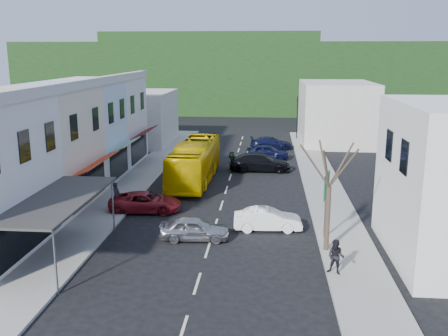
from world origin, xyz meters
TOP-DOWN VIEW (x-y plane):
  - ground at (0.00, 0.00)m, footprint 120.00×120.00m
  - sidewalk_left at (-7.50, 10.00)m, footprint 3.00×52.00m
  - sidewalk_right at (7.50, 10.00)m, footprint 3.00×52.00m
  - shopfront_row at (-12.49, 5.00)m, footprint 8.25×30.00m
  - distant_block_left at (-12.00, 27.00)m, footprint 8.00×10.00m
  - distant_block_right at (11.00, 30.00)m, footprint 8.00×12.00m
  - hillside at (-1.45, 65.09)m, footprint 80.00×26.00m
  - bus at (-2.79, 10.61)m, footprint 2.73×11.65m
  - car_silver at (-0.93, -2.59)m, footprint 4.51×2.07m
  - car_white at (3.20, -0.63)m, footprint 4.51×2.08m
  - car_red at (-4.90, 2.21)m, footprint 4.72×2.21m
  - car_black_near at (2.48, 14.56)m, footprint 4.55×1.96m
  - car_navy_mid at (3.13, 19.79)m, footprint 4.50×2.05m
  - car_navy_far at (3.52, 25.00)m, footprint 4.66×2.28m
  - pedestrian_left at (-6.78, 1.94)m, footprint 0.48×0.65m
  - pedestrian_right at (6.40, -6.73)m, footprint 0.81×0.67m
  - direction_sign at (6.40, -1.95)m, footprint 1.07×1.89m
  - street_tree at (6.30, -3.76)m, footprint 3.68×3.68m
  - traffic_signal at (6.60, 31.32)m, footprint 0.57×1.07m

SIDE VIEW (x-z plane):
  - ground at x=0.00m, z-range 0.00..0.00m
  - sidewalk_left at x=-7.50m, z-range 0.00..0.15m
  - sidewalk_right at x=7.50m, z-range 0.00..0.15m
  - car_silver at x=-0.93m, z-range 0.00..1.40m
  - car_white at x=3.20m, z-range 0.00..1.40m
  - car_red at x=-4.90m, z-range 0.00..1.40m
  - car_black_near at x=2.48m, z-range 0.00..1.40m
  - car_navy_mid at x=3.13m, z-range 0.00..1.40m
  - car_navy_far at x=3.52m, z-range 0.00..1.40m
  - pedestrian_left at x=-6.78m, z-range 0.15..1.85m
  - pedestrian_right at x=6.40m, z-range 0.15..1.85m
  - bus at x=-2.79m, z-range 0.00..3.10m
  - direction_sign at x=6.40m, z-range 0.00..3.98m
  - traffic_signal at x=6.60m, z-range 0.00..5.25m
  - distant_block_left at x=-12.00m, z-range 0.00..6.00m
  - distant_block_right at x=11.00m, z-range 0.00..7.00m
  - street_tree at x=6.30m, z-range 0.00..7.19m
  - shopfront_row at x=-12.49m, z-range 0.00..8.00m
  - hillside at x=-1.45m, z-range -0.27..13.73m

